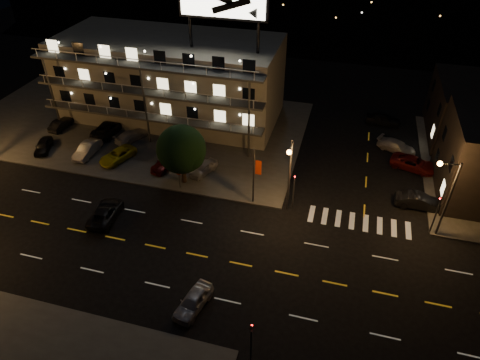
% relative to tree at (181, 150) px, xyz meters
% --- Properties ---
extents(ground, '(140.00, 140.00, 0.00)m').
position_rel_tree_xyz_m(ground, '(2.99, -9.70, -4.12)').
color(ground, black).
rests_on(ground, ground).
extents(curb_nw, '(44.00, 24.00, 0.15)m').
position_rel_tree_xyz_m(curb_nw, '(-11.01, 10.30, -4.04)').
color(curb_nw, '#393936').
rests_on(curb_nw, ground).
extents(motel, '(28.00, 13.80, 18.10)m').
position_rel_tree_xyz_m(motel, '(-6.95, 14.18, 1.23)').
color(motel, gray).
rests_on(motel, ground).
extents(streetlight_nc, '(0.44, 1.92, 8.00)m').
position_rel_tree_xyz_m(streetlight_nc, '(11.49, -1.77, 0.84)').
color(streetlight_nc, '#2D2D30').
rests_on(streetlight_nc, ground).
extents(streetlight_ne, '(1.92, 0.44, 8.00)m').
position_rel_tree_xyz_m(streetlight_ne, '(25.13, -1.40, 0.84)').
color(streetlight_ne, '#2D2D30').
rests_on(streetlight_ne, ground).
extents(signal_nw, '(0.20, 0.27, 4.60)m').
position_rel_tree_xyz_m(signal_nw, '(11.99, -1.21, -1.55)').
color(signal_nw, '#2D2D30').
rests_on(signal_nw, ground).
extents(signal_sw, '(0.20, 0.27, 4.60)m').
position_rel_tree_xyz_m(signal_sw, '(11.99, -18.20, -1.55)').
color(signal_sw, '#2D2D30').
rests_on(signal_sw, ground).
extents(signal_ne, '(0.27, 0.20, 4.60)m').
position_rel_tree_xyz_m(signal_ne, '(24.99, -1.20, -1.55)').
color(signal_ne, '#2D2D30').
rests_on(signal_ne, ground).
extents(banner_north, '(0.83, 0.16, 6.40)m').
position_rel_tree_xyz_m(banner_north, '(8.08, -1.30, -0.69)').
color(banner_north, '#2D2D30').
rests_on(banner_north, ground).
extents(stop_sign, '(0.91, 0.11, 2.61)m').
position_rel_tree_xyz_m(stop_sign, '(-0.01, -1.13, -2.41)').
color(stop_sign, '#2D2D30').
rests_on(stop_sign, ground).
extents(tree, '(5.30, 5.11, 6.68)m').
position_rel_tree_xyz_m(tree, '(0.00, 0.00, 0.00)').
color(tree, black).
rests_on(tree, curb_nw).
extents(lot_car_0, '(2.71, 4.07, 1.29)m').
position_rel_tree_xyz_m(lot_car_0, '(-18.40, 1.45, -3.32)').
color(lot_car_0, black).
rests_on(lot_car_0, curb_nw).
extents(lot_car_1, '(1.56, 4.36, 1.43)m').
position_rel_tree_xyz_m(lot_car_1, '(-12.82, 1.99, -3.25)').
color(lot_car_1, '#9A999F').
rests_on(lot_car_1, curb_nw).
extents(lot_car_2, '(3.51, 4.96, 1.26)m').
position_rel_tree_xyz_m(lot_car_2, '(-8.87, 1.93, -3.34)').
color(lot_car_2, gold).
rests_on(lot_car_2, curb_nw).
extents(lot_car_3, '(2.76, 4.54, 1.23)m').
position_rel_tree_xyz_m(lot_car_3, '(-2.93, 2.03, -3.35)').
color(lot_car_3, '#5B0F0D').
rests_on(lot_car_3, curb_nw).
extents(lot_car_4, '(2.72, 3.99, 1.26)m').
position_rel_tree_xyz_m(lot_car_4, '(1.50, 2.14, -3.34)').
color(lot_car_4, '#9A999F').
rests_on(lot_car_4, curb_nw).
extents(lot_car_5, '(1.46, 3.95, 1.29)m').
position_rel_tree_xyz_m(lot_car_5, '(-19.43, 6.64, -3.32)').
color(lot_car_5, black).
rests_on(lot_car_5, curb_nw).
extents(lot_car_6, '(2.66, 5.54, 1.52)m').
position_rel_tree_xyz_m(lot_car_6, '(-12.97, 7.28, -3.21)').
color(lot_car_6, black).
rests_on(lot_car_6, curb_nw).
extents(lot_car_7, '(3.26, 4.64, 1.25)m').
position_rel_tree_xyz_m(lot_car_7, '(-9.47, 6.38, -3.34)').
color(lot_car_7, '#9A999F').
rests_on(lot_car_7, curb_nw).
extents(lot_car_8, '(1.71, 3.73, 1.24)m').
position_rel_tree_xyz_m(lot_car_8, '(-4.31, 6.11, -3.35)').
color(lot_car_8, black).
rests_on(lot_car_8, curb_nw).
extents(lot_car_9, '(2.69, 4.34, 1.35)m').
position_rel_tree_xyz_m(lot_car_9, '(-1.63, 5.83, -3.29)').
color(lot_car_9, '#5B0F0D').
rests_on(lot_car_9, curb_nw).
extents(side_car_0, '(4.53, 1.59, 1.49)m').
position_rel_tree_xyz_m(side_car_0, '(24.08, 2.35, -3.37)').
color(side_car_0, black).
rests_on(side_car_0, ground).
extents(side_car_1, '(5.48, 3.66, 1.40)m').
position_rel_tree_xyz_m(side_car_1, '(23.96, 9.27, -3.42)').
color(side_car_1, '#5B0F0D').
rests_on(side_car_1, ground).
extents(side_car_2, '(4.95, 3.59, 1.33)m').
position_rel_tree_xyz_m(side_car_2, '(22.18, 12.64, -3.45)').
color(side_car_2, '#9A999F').
rests_on(side_car_2, ground).
extents(side_car_3, '(4.56, 2.10, 1.51)m').
position_rel_tree_xyz_m(side_car_3, '(20.61, 19.04, -3.36)').
color(side_car_3, black).
rests_on(side_car_3, ground).
extents(road_car_east, '(2.45, 4.31, 1.38)m').
position_rel_tree_xyz_m(road_car_east, '(6.62, -14.93, -3.43)').
color(road_car_east, '#9A999F').
rests_on(road_car_east, ground).
extents(road_car_west, '(2.70, 5.04, 1.35)m').
position_rel_tree_xyz_m(road_car_west, '(-5.15, -7.39, -3.44)').
color(road_car_west, black).
rests_on(road_car_west, ground).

